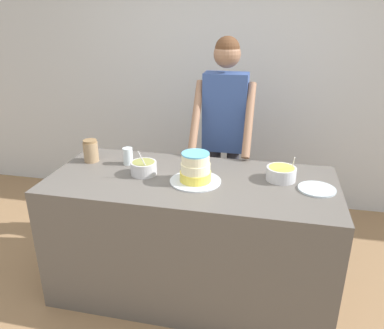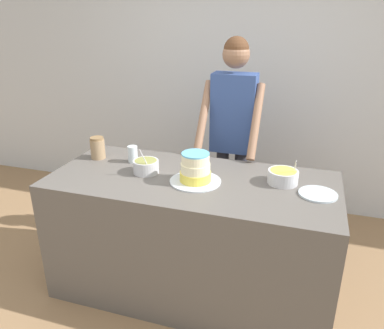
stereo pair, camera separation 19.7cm
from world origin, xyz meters
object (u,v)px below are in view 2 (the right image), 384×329
frosting_bowl_yellow (283,176)px  drinking_glass (133,154)px  person_baker (233,122)px  ceramic_plate (318,194)px  frosting_bowl_olive (146,166)px  cake (195,170)px  stoneware_jar (98,148)px

frosting_bowl_yellow → drinking_glass: (-1.08, 0.04, 0.01)m
person_baker → ceramic_plate: 1.03m
frosting_bowl_yellow → ceramic_plate: 0.25m
frosting_bowl_olive → ceramic_plate: size_ratio=0.84×
cake → stoneware_jar: cake is taller
cake → frosting_bowl_yellow: cake is taller
frosting_bowl_yellow → ceramic_plate: frosting_bowl_yellow is taller
cake → frosting_bowl_olive: 0.37m
cake → frosting_bowl_olive: bearing=173.5°
ceramic_plate → stoneware_jar: size_ratio=1.40×
frosting_bowl_olive → drinking_glass: size_ratio=1.58×
cake → drinking_glass: (-0.54, 0.20, -0.02)m
person_baker → frosting_bowl_yellow: person_baker is taller
ceramic_plate → cake: bearing=-176.8°
drinking_glass → frosting_bowl_yellow: bearing=-2.4°
person_baker → stoneware_jar: 1.09m
person_baker → frosting_bowl_olive: 0.88m
person_baker → stoneware_jar: bearing=-146.8°
cake → frosting_bowl_olive: size_ratio=1.72×
drinking_glass → stoneware_jar: (-0.29, -0.01, 0.02)m
drinking_glass → ceramic_plate: drinking_glass is taller
frosting_bowl_olive → drinking_glass: 0.23m
frosting_bowl_yellow → stoneware_jar: (-1.37, 0.04, 0.03)m
frosting_bowl_olive → frosting_bowl_yellow: bearing=6.9°
frosting_bowl_yellow → drinking_glass: size_ratio=1.58×
cake → drinking_glass: cake is taller
frosting_bowl_olive → ceramic_plate: bearing=0.0°
frosting_bowl_yellow → ceramic_plate: (0.22, -0.11, -0.04)m
cake → stoneware_jar: 0.85m
stoneware_jar → drinking_glass: bearing=1.1°
person_baker → frosting_bowl_yellow: bearing=-53.7°
cake → person_baker: bearing=84.3°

